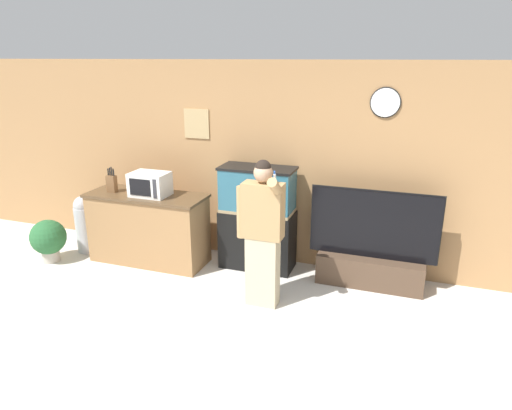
{
  "coord_description": "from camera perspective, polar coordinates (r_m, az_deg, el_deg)",
  "views": [
    {
      "loc": [
        1.54,
        -2.93,
        2.64
      ],
      "look_at": [
        -0.04,
        1.65,
        1.05
      ],
      "focal_mm": 32.0,
      "sensor_mm": 36.0,
      "label": 1
    }
  ],
  "objects": [
    {
      "name": "tv_on_stand",
      "position": [
        5.65,
        14.14,
        -6.45
      ],
      "size": [
        1.5,
        0.4,
        1.18
      ],
      "color": "#4C3828",
      "rests_on": "ground_plane"
    },
    {
      "name": "counter_island",
      "position": [
        6.22,
        -13.28,
        -2.8
      ],
      "size": [
        1.58,
        0.61,
        0.93
      ],
      "color": "olive",
      "rests_on": "ground_plane"
    },
    {
      "name": "knife_block",
      "position": [
        6.27,
        -17.59,
        2.64
      ],
      "size": [
        0.12,
        0.09,
        0.33
      ],
      "color": "brown",
      "rests_on": "counter_island"
    },
    {
      "name": "potted_plant",
      "position": [
        6.68,
        -24.52,
        -3.81
      ],
      "size": [
        0.46,
        0.46,
        0.58
      ],
      "color": "#B2A899",
      "rests_on": "ground_plane"
    },
    {
      "name": "ground_plane",
      "position": [
        4.24,
        -7.23,
        -20.55
      ],
      "size": [
        18.0,
        18.0,
        0.0
      ],
      "primitive_type": "plane",
      "color": "beige"
    },
    {
      "name": "wall_back_paneled",
      "position": [
        5.86,
        3.34,
        4.92
      ],
      "size": [
        10.0,
        0.08,
        2.6
      ],
      "color": "#A87A4C",
      "rests_on": "ground_plane"
    },
    {
      "name": "person_standing",
      "position": [
        4.86,
        0.75,
        -3.41
      ],
      "size": [
        0.52,
        0.39,
        1.64
      ],
      "color": "#BCAD89",
      "rests_on": "ground_plane"
    },
    {
      "name": "trash_bin",
      "position": [
        6.81,
        -20.6,
        -2.12
      ],
      "size": [
        0.27,
        0.27,
        0.81
      ],
      "color": "#B7B7BC",
      "rests_on": "ground_plane"
    },
    {
      "name": "aquarium_on_stand",
      "position": [
        5.82,
        0.18,
        -1.67
      ],
      "size": [
        0.94,
        0.44,
        1.34
      ],
      "color": "black",
      "rests_on": "ground_plane"
    },
    {
      "name": "microwave",
      "position": [
        5.96,
        -13.12,
        2.55
      ],
      "size": [
        0.47,
        0.35,
        0.3
      ],
      "color": "white",
      "rests_on": "counter_island"
    }
  ]
}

